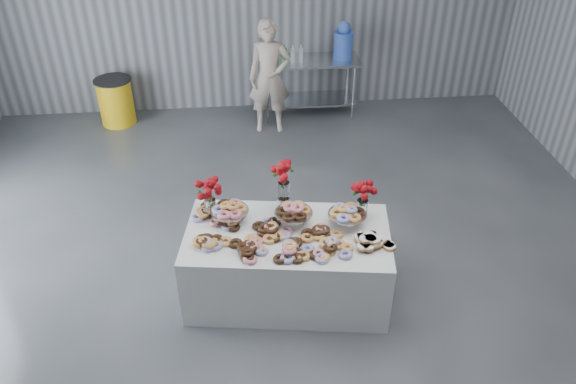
{
  "coord_description": "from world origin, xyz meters",
  "views": [
    {
      "loc": [
        -0.32,
        -3.83,
        4.0
      ],
      "look_at": [
        0.12,
        0.7,
        0.88
      ],
      "focal_mm": 35.0,
      "sensor_mm": 36.0,
      "label": 1
    }
  ],
  "objects_px": {
    "person": "(270,77)",
    "water_jug": "(343,42)",
    "prep_table": "(309,77)",
    "trash_barrel": "(116,101)",
    "display_table": "(287,263)"
  },
  "relations": [
    {
      "from": "prep_table",
      "to": "water_jug",
      "type": "bearing_deg",
      "value": -0.0
    },
    {
      "from": "display_table",
      "to": "water_jug",
      "type": "distance_m",
      "value": 4.14
    },
    {
      "from": "prep_table",
      "to": "display_table",
      "type": "bearing_deg",
      "value": -100.32
    },
    {
      "from": "water_jug",
      "to": "person",
      "type": "bearing_deg",
      "value": -159.27
    },
    {
      "from": "water_jug",
      "to": "trash_barrel",
      "type": "bearing_deg",
      "value": 180.0
    },
    {
      "from": "display_table",
      "to": "water_jug",
      "type": "xyz_separation_m",
      "value": [
        1.21,
        3.89,
        0.77
      ]
    },
    {
      "from": "prep_table",
      "to": "person",
      "type": "distance_m",
      "value": 0.78
    },
    {
      "from": "person",
      "to": "trash_barrel",
      "type": "relative_size",
      "value": 2.34
    },
    {
      "from": "prep_table",
      "to": "trash_barrel",
      "type": "height_order",
      "value": "prep_table"
    },
    {
      "from": "person",
      "to": "water_jug",
      "type": "bearing_deg",
      "value": 23.54
    },
    {
      "from": "display_table",
      "to": "person",
      "type": "height_order",
      "value": "person"
    },
    {
      "from": "prep_table",
      "to": "water_jug",
      "type": "relative_size",
      "value": 2.71
    },
    {
      "from": "water_jug",
      "to": "person",
      "type": "distance_m",
      "value": 1.25
    },
    {
      "from": "display_table",
      "to": "trash_barrel",
      "type": "relative_size",
      "value": 2.7
    },
    {
      "from": "display_table",
      "to": "trash_barrel",
      "type": "xyz_separation_m",
      "value": [
        -2.21,
        3.89,
        -0.02
      ]
    }
  ]
}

